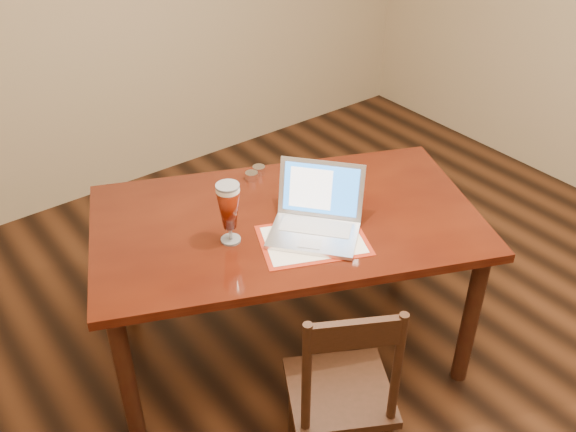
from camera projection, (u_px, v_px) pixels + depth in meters
ground at (404, 392)px, 2.98m from camera, size 5.00×5.00×0.00m
room_shell at (462, 11)px, 1.98m from camera, size 4.51×5.01×2.71m
dining_table at (286, 234)px, 2.82m from camera, size 1.90×1.52×1.05m
dining_chair at (342, 393)px, 2.42m from camera, size 0.52×0.52×0.92m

